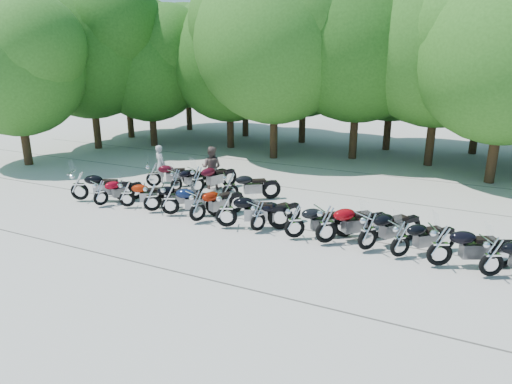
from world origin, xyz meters
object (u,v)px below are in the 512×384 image
at_px(motorcycle_10, 368,230).
at_px(motorcycle_16, 197,179).
at_px(motorcycle_8, 295,220).
at_px(motorcycle_4, 170,199).
at_px(motorcycle_5, 197,205).
at_px(motorcycle_6, 226,209).
at_px(motorcycle_1, 100,192).
at_px(motorcycle_11, 401,238).
at_px(motorcycle_14, 153,174).
at_px(rider_0, 160,164).
at_px(motorcycle_17, 230,185).
at_px(motorcycle_15, 176,180).
at_px(motorcycle_9, 327,223).
at_px(motorcycle_2, 127,193).
at_px(motorcycle_12, 440,245).
at_px(rider_1, 212,168).
at_px(motorcycle_7, 258,215).
at_px(motorcycle_0, 79,185).
at_px(motorcycle_3, 152,197).
at_px(motorcycle_13, 493,256).

distance_m(motorcycle_10, motorcycle_16, 8.23).
bearing_deg(motorcycle_8, motorcycle_16, 28.97).
height_order(motorcycle_4, motorcycle_5, motorcycle_4).
bearing_deg(motorcycle_5, motorcycle_6, -157.94).
height_order(motorcycle_1, motorcycle_11, motorcycle_11).
relative_size(motorcycle_4, motorcycle_14, 1.04).
height_order(motorcycle_6, rider_0, rider_0).
bearing_deg(motorcycle_17, motorcycle_15, 51.31).
bearing_deg(motorcycle_9, motorcycle_10, -132.89).
xyz_separation_m(motorcycle_2, motorcycle_4, (2.04, -0.02, 0.06)).
bearing_deg(motorcycle_12, rider_1, 41.40).
xyz_separation_m(motorcycle_10, rider_0, (-10.30, 3.54, 0.18)).
bearing_deg(motorcycle_4, motorcycle_15, 5.71).
height_order(motorcycle_2, motorcycle_11, motorcycle_11).
distance_m(motorcycle_7, rider_1, 5.61).
relative_size(motorcycle_12, motorcycle_14, 1.09).
bearing_deg(motorcycle_5, motorcycle_10, -154.14).
xyz_separation_m(motorcycle_0, motorcycle_1, (1.23, -0.11, -0.12)).
xyz_separation_m(motorcycle_7, rider_1, (-4.09, 3.83, 0.34)).
bearing_deg(motorcycle_3, rider_1, -47.44).
relative_size(motorcycle_0, motorcycle_11, 1.11).
bearing_deg(motorcycle_7, motorcycle_10, -152.75).
bearing_deg(motorcycle_2, motorcycle_3, -117.53).
relative_size(motorcycle_11, motorcycle_15, 1.11).
xyz_separation_m(motorcycle_4, motorcycle_7, (3.59, -0.03, -0.06)).
distance_m(motorcycle_16, motorcycle_17, 1.69).
xyz_separation_m(motorcycle_10, motorcycle_17, (-6.09, 2.51, -0.04)).
bearing_deg(motorcycle_17, motorcycle_9, -154.94).
relative_size(motorcycle_11, motorcycle_13, 0.97).
distance_m(motorcycle_6, motorcycle_13, 8.10).
height_order(motorcycle_3, motorcycle_14, motorcycle_14).
bearing_deg(motorcycle_17, motorcycle_12, -145.55).
height_order(motorcycle_5, motorcycle_14, motorcycle_5).
distance_m(motorcycle_4, motorcycle_14, 3.96).
relative_size(motorcycle_4, motorcycle_11, 1.05).
xyz_separation_m(motorcycle_6, motorcycle_8, (2.44, 0.12, -0.07)).
height_order(motorcycle_10, motorcycle_17, motorcycle_10).
bearing_deg(motorcycle_13, motorcycle_11, 55.05).
relative_size(motorcycle_4, rider_1, 1.25).
bearing_deg(motorcycle_17, motorcycle_16, 46.33).
bearing_deg(motorcycle_8, motorcycle_10, -122.42).
height_order(motorcycle_4, motorcycle_9, motorcycle_9).
distance_m(motorcycle_4, rider_0, 4.67).
height_order(motorcycle_14, rider_1, rider_1).
bearing_deg(motorcycle_3, motorcycle_9, -132.91).
bearing_deg(motorcycle_5, motorcycle_13, -156.31).
relative_size(motorcycle_9, motorcycle_10, 1.02).
bearing_deg(motorcycle_12, motorcycle_4, 62.35).
distance_m(motorcycle_7, motorcycle_14, 7.03).
xyz_separation_m(motorcycle_3, motorcycle_14, (-2.02, 2.70, 0.01)).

